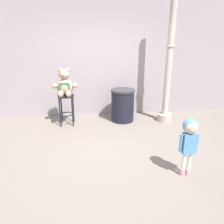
% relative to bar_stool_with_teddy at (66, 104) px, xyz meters
% --- Properties ---
extents(ground_plane, '(24.00, 24.00, 0.00)m').
position_rel_bar_stool_with_teddy_xyz_m(ground_plane, '(0.76, -1.45, -0.51)').
color(ground_plane, slate).
extents(building_wall, '(7.27, 0.30, 3.06)m').
position_rel_bar_stool_with_teddy_xyz_m(building_wall, '(0.76, 0.82, 1.02)').
color(building_wall, '#998F94').
rests_on(building_wall, ground_plane).
extents(bar_stool_with_teddy, '(0.37, 0.37, 0.72)m').
position_rel_bar_stool_with_teddy_xyz_m(bar_stool_with_teddy, '(0.00, 0.00, 0.00)').
color(bar_stool_with_teddy, '#262524').
rests_on(bar_stool_with_teddy, ground_plane).
extents(teddy_bear, '(0.58, 0.52, 0.62)m').
position_rel_bar_stool_with_teddy_xyz_m(teddy_bear, '(-0.00, -0.03, 0.44)').
color(teddy_bear, tan).
rests_on(teddy_bear, bar_stool_with_teddy).
extents(child_walking, '(0.28, 0.22, 0.88)m').
position_rel_bar_stool_with_teddy_xyz_m(child_walking, '(1.91, -2.23, 0.13)').
color(child_walking, '#D89AAC').
rests_on(child_walking, ground_plane).
extents(trash_bin, '(0.59, 0.59, 0.79)m').
position_rel_bar_stool_with_teddy_xyz_m(trash_bin, '(1.34, 0.10, -0.11)').
color(trash_bin, black).
rests_on(trash_bin, ground_plane).
extents(lamppost, '(0.35, 0.35, 3.08)m').
position_rel_bar_stool_with_teddy_xyz_m(lamppost, '(2.38, -0.03, 0.73)').
color(lamppost, '#B1A195').
rests_on(lamppost, ground_plane).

